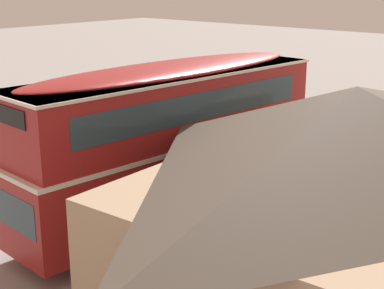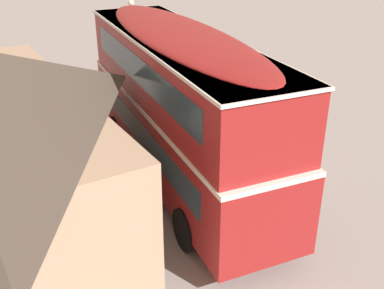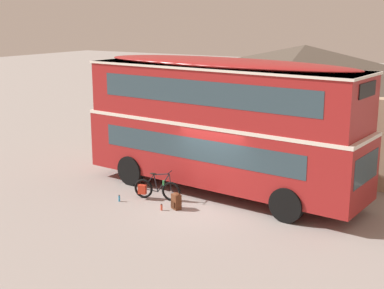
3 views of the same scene
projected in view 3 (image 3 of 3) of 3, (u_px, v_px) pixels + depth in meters
The scene contains 7 objects.
ground_plane at pixel (208, 206), 18.06m from camera, with size 120.00×120.00×0.00m, color gray.
double_decker_bus at pixel (221, 120), 18.80m from camera, with size 10.53×3.32×4.79m.
touring_bicycle at pixel (155, 189), 18.58m from camera, with size 1.68×0.70×1.02m.
backpack_on_ground at pixel (176, 201), 17.69m from camera, with size 0.38×0.35×0.55m.
water_bottle_red_squeeze at pixel (161, 207), 17.60m from camera, with size 0.07×0.07×0.22m.
water_bottle_blue_sports at pixel (119, 198), 18.44m from camera, with size 0.07×0.07×0.23m.
pub_building at pixel (302, 102), 23.44m from camera, with size 11.30×7.26×4.97m.
Camera 3 is at (8.49, -14.84, 6.19)m, focal length 50.62 mm.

